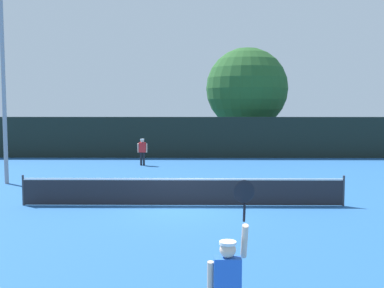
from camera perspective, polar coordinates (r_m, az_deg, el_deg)
name	(u,v)px	position (r m, az deg, el deg)	size (l,w,h in m)	color
ground_plane	(183,206)	(16.52, -1.12, -7.49)	(120.00, 120.00, 0.00)	#235693
tennis_net	(183,191)	(16.42, -1.12, -5.74)	(11.25, 0.08, 1.07)	#232328
perimeter_fence	(189,137)	(30.70, -0.33, 0.80)	(38.89, 0.12, 2.69)	black
player_serving	(228,280)	(6.87, 4.43, -16.12)	(0.67, 0.39, 2.49)	blue
player_receiving	(142,149)	(27.11, -6.05, -0.65)	(0.57, 0.23, 1.54)	red
tennis_ball	(220,185)	(20.38, 3.47, -5.02)	(0.07, 0.07, 0.07)	#CCE033
light_pole	(3,65)	(22.32, -21.99, 8.90)	(1.18, 0.28, 9.32)	gray
large_tree	(247,89)	(34.92, 6.69, 6.69)	(5.98, 5.98, 7.65)	brown
parked_car_near	(160,137)	(38.81, -3.87, 0.82)	(2.19, 4.32, 1.69)	#B7B7BC
parked_car_mid	(324,140)	(37.04, 15.76, 0.45)	(2.18, 4.32, 1.69)	red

